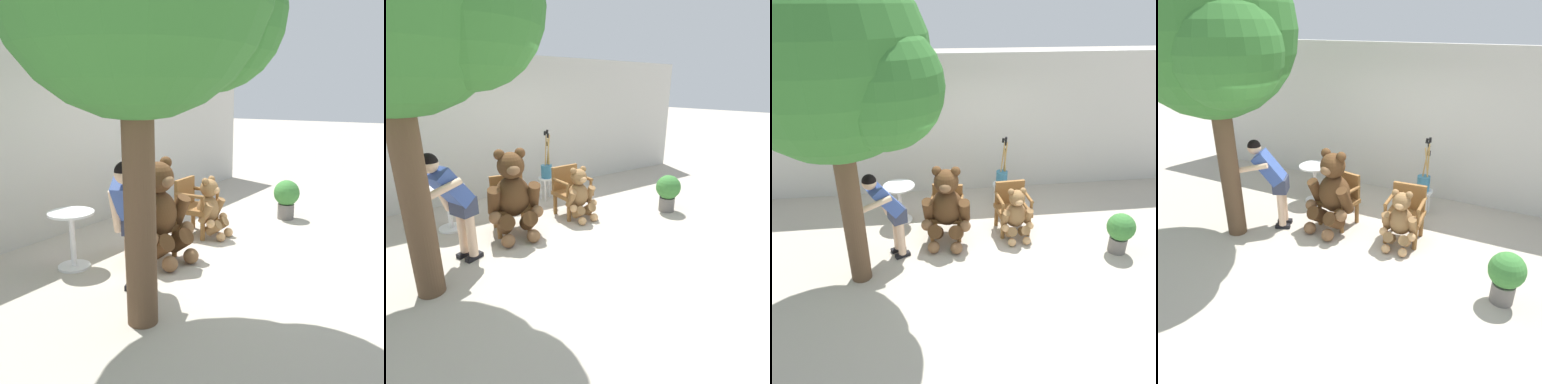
% 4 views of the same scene
% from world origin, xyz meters
% --- Properties ---
extents(ground_plane, '(60.00, 60.00, 0.00)m').
position_xyz_m(ground_plane, '(0.00, 0.00, 0.00)').
color(ground_plane, '#B2A899').
extents(back_wall, '(10.00, 0.16, 2.80)m').
position_xyz_m(back_wall, '(0.00, 2.40, 1.40)').
color(back_wall, beige).
rests_on(back_wall, ground).
extents(wooden_chair_left, '(0.64, 0.61, 0.86)m').
position_xyz_m(wooden_chair_left, '(-0.57, 0.63, 0.46)').
color(wooden_chair_left, brown).
rests_on(wooden_chair_left, ground).
extents(wooden_chair_right, '(0.59, 0.56, 0.86)m').
position_xyz_m(wooden_chair_right, '(0.57, 0.64, 0.46)').
color(wooden_chair_right, brown).
rests_on(wooden_chair_right, ground).
extents(teddy_bear_large, '(0.83, 0.82, 1.35)m').
position_xyz_m(teddy_bear_large, '(-0.59, 0.38, 0.66)').
color(teddy_bear_large, '#4C3019').
rests_on(teddy_bear_large, ground).
extents(teddy_bear_small, '(0.55, 0.54, 0.92)m').
position_xyz_m(teddy_bear_small, '(0.58, 0.34, 0.45)').
color(teddy_bear_small, olive).
rests_on(teddy_bear_small, ground).
extents(person_visitor, '(0.74, 0.69, 1.49)m').
position_xyz_m(person_visitor, '(-1.50, 0.05, 0.89)').
color(person_visitor, black).
rests_on(person_visitor, ground).
extents(white_stool, '(0.34, 0.34, 0.46)m').
position_xyz_m(white_stool, '(0.58, 1.53, 0.36)').
color(white_stool, white).
rests_on(white_stool, ground).
extents(brush_bucket, '(0.22, 0.22, 0.95)m').
position_xyz_m(brush_bucket, '(0.58, 1.53, 0.65)').
color(brush_bucket, teal).
rests_on(brush_bucket, white_stool).
extents(round_side_table, '(0.56, 0.56, 0.72)m').
position_xyz_m(round_side_table, '(-1.38, 1.15, 0.45)').
color(round_side_table, white).
rests_on(round_side_table, ground).
extents(patio_tree, '(2.43, 2.32, 4.20)m').
position_xyz_m(patio_tree, '(-1.82, -0.47, 2.98)').
color(patio_tree, brown).
rests_on(patio_tree, ground).
extents(potted_plant, '(0.44, 0.44, 0.68)m').
position_xyz_m(potted_plant, '(2.13, -0.25, 0.40)').
color(potted_plant, slate).
rests_on(potted_plant, ground).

